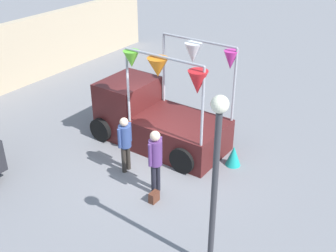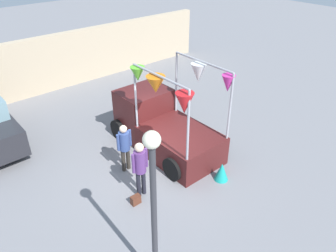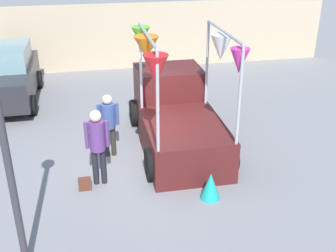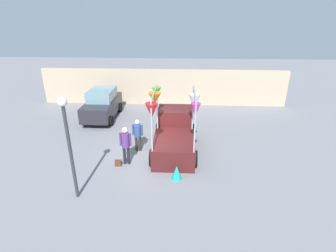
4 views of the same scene
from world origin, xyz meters
TOP-DOWN VIEW (x-y plane):
  - ground_plane at (0.00, 0.00)m, footprint 60.00×60.00m
  - vendor_truck at (1.07, 0.78)m, footprint 2.40×4.10m
  - parked_car at (-3.72, 4.76)m, footprint 1.88×4.00m
  - person_customer at (-1.04, -0.87)m, footprint 0.53×0.34m
  - person_vendor at (-0.71, 0.40)m, footprint 0.53×0.34m
  - handbag at (-1.39, -1.07)m, footprint 0.28×0.16m
  - street_lamp at (-2.43, -3.28)m, footprint 0.32×0.32m
  - brick_boundary_wall at (0.00, 7.88)m, footprint 18.00×0.36m
  - folded_kite_bundle_teal at (1.25, -1.92)m, footprint 0.52×0.52m

SIDE VIEW (x-z plane):
  - ground_plane at x=0.00m, z-range 0.00..0.00m
  - handbag at x=-1.39m, z-range 0.00..0.28m
  - folded_kite_bundle_teal at x=1.25m, z-range 0.00..0.60m
  - vendor_truck at x=1.07m, z-range -0.73..2.50m
  - parked_car at x=-3.72m, z-range 0.00..1.88m
  - person_vendor at x=-0.71m, z-range 0.17..1.82m
  - person_customer at x=-1.04m, z-range 0.20..2.00m
  - brick_boundary_wall at x=0.00m, z-range 0.00..2.60m
  - street_lamp at x=-2.43m, z-range 0.60..4.48m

